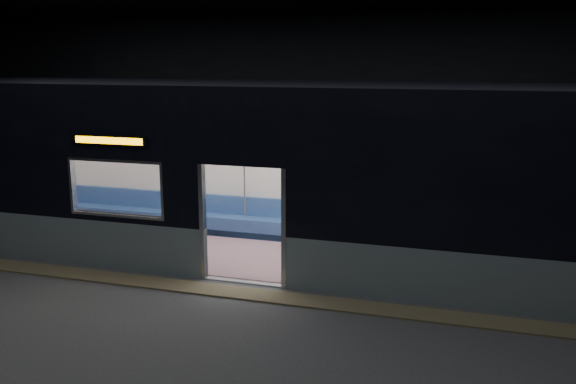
% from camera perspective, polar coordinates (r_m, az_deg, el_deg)
% --- Properties ---
extents(station_floor, '(24.00, 14.00, 0.01)m').
position_cam_1_polar(station_floor, '(9.78, -6.41, -10.55)').
color(station_floor, '#47494C').
rests_on(station_floor, ground).
extents(station_envelope, '(24.00, 14.00, 5.00)m').
position_cam_1_polar(station_envelope, '(9.01, -6.98, 11.48)').
color(station_envelope, black).
rests_on(station_envelope, station_floor).
extents(tactile_strip, '(22.80, 0.50, 0.03)m').
position_cam_1_polar(tactile_strip, '(10.24, -5.18, -9.31)').
color(tactile_strip, '#8C7F59').
rests_on(tactile_strip, station_floor).
extents(metro_car, '(18.00, 3.04, 3.35)m').
position_cam_1_polar(metro_car, '(11.55, -1.67, 2.69)').
color(metro_car, '#869AA0').
rests_on(metro_car, station_floor).
extents(passenger, '(0.37, 0.64, 1.30)m').
position_cam_1_polar(passenger, '(12.18, 18.19, -2.61)').
color(passenger, black).
rests_on(passenger, metro_car).
extents(handbag, '(0.28, 0.25, 0.12)m').
position_cam_1_polar(handbag, '(12.01, 18.06, -3.37)').
color(handbag, black).
rests_on(handbag, passenger).
extents(transit_map, '(1.07, 0.03, 0.70)m').
position_cam_1_polar(transit_map, '(12.51, 6.54, 1.75)').
color(transit_map, white).
rests_on(transit_map, metro_car).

